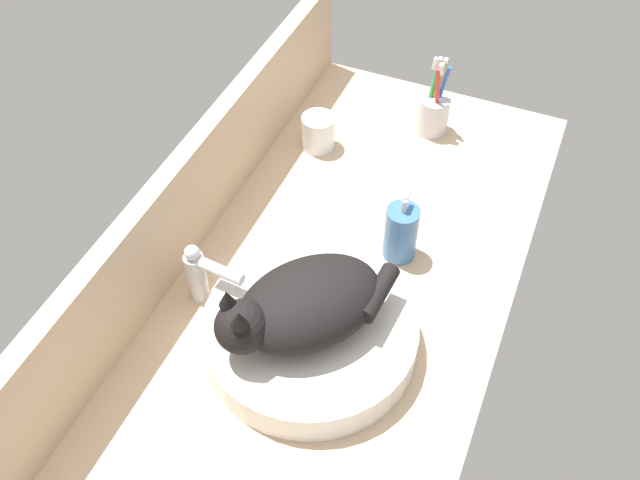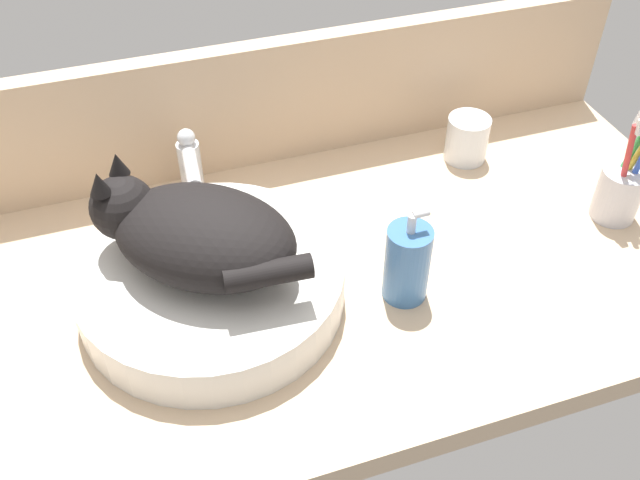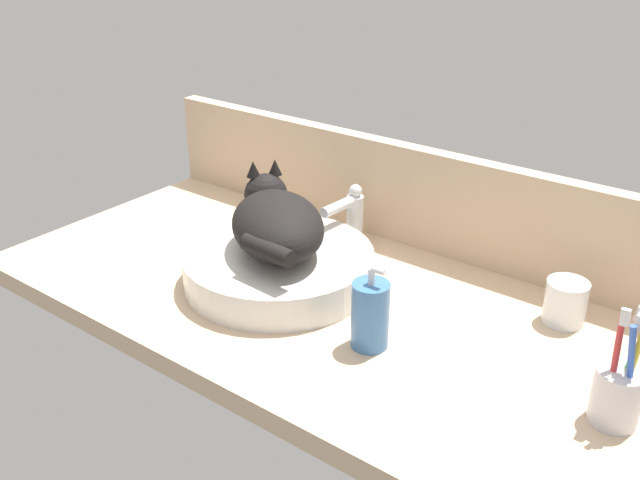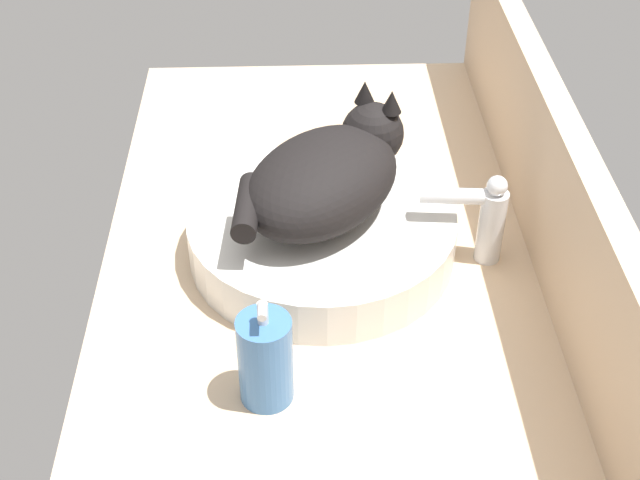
# 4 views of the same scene
# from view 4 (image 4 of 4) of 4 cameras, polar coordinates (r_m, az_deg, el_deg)

# --- Properties ---
(ground_plane) EXTENTS (1.36, 0.63, 0.04)m
(ground_plane) POSITION_cam_4_polar(r_m,az_deg,el_deg) (1.17, 0.86, -5.37)
(ground_plane) COLOR #D1B28E
(backsplash_panel) EXTENTS (1.36, 0.04, 0.22)m
(backsplash_panel) POSITION_cam_4_polar(r_m,az_deg,el_deg) (1.14, 16.06, -0.18)
(backsplash_panel) COLOR #CCAD8C
(backsplash_panel) RESTS_ON ground_plane
(sink_basin) EXTENTS (0.37, 0.37, 0.07)m
(sink_basin) POSITION_cam_4_polar(r_m,az_deg,el_deg) (1.23, 0.12, 0.39)
(sink_basin) COLOR silver
(sink_basin) RESTS_ON ground_plane
(cat) EXTENTS (0.30, 0.29, 0.14)m
(cat) POSITION_cam_4_polar(r_m,az_deg,el_deg) (1.18, 0.49, 4.17)
(cat) COLOR black
(cat) RESTS_ON sink_basin
(faucet) EXTENTS (0.04, 0.12, 0.14)m
(faucet) POSITION_cam_4_polar(r_m,az_deg,el_deg) (1.22, 10.46, 1.56)
(faucet) COLOR silver
(faucet) RESTS_ON ground_plane
(soap_dispenser) EXTENTS (0.06, 0.06, 0.15)m
(soap_dispenser) POSITION_cam_4_polar(r_m,az_deg,el_deg) (1.02, -3.52, -7.62)
(soap_dispenser) COLOR #3F72B2
(soap_dispenser) RESTS_ON ground_plane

